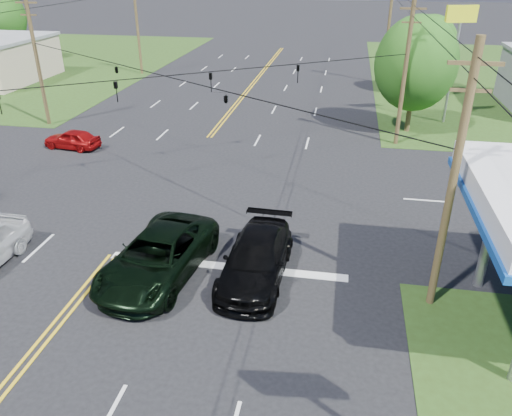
% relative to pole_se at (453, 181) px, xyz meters
% --- Properties ---
extents(ground, '(280.00, 280.00, 0.00)m').
position_rel_pole_se_xyz_m(ground, '(-13.00, 9.00, -4.92)').
color(ground, black).
rests_on(ground, ground).
extents(stop_bar, '(10.00, 0.50, 0.02)m').
position_rel_pole_se_xyz_m(stop_bar, '(-8.00, 1.00, -4.92)').
color(stop_bar, silver).
rests_on(stop_bar, ground).
extents(pole_se, '(1.60, 0.28, 9.50)m').
position_rel_pole_se_xyz_m(pole_se, '(0.00, 0.00, 0.00)').
color(pole_se, '#4A3A1F').
rests_on(pole_se, ground).
extents(pole_nw, '(1.60, 0.28, 9.50)m').
position_rel_pole_se_xyz_m(pole_nw, '(-26.00, 18.00, 0.00)').
color(pole_nw, '#4A3A1F').
rests_on(pole_nw, ground).
extents(pole_ne, '(1.60, 0.28, 9.50)m').
position_rel_pole_se_xyz_m(pole_ne, '(0.00, 18.00, 0.00)').
color(pole_ne, '#4A3A1F').
rests_on(pole_ne, ground).
extents(pole_left_far, '(1.60, 0.28, 10.00)m').
position_rel_pole_se_xyz_m(pole_left_far, '(-26.00, 37.00, 0.25)').
color(pole_left_far, '#4A3A1F').
rests_on(pole_left_far, ground).
extents(pole_right_far, '(1.60, 0.28, 10.00)m').
position_rel_pole_se_xyz_m(pole_right_far, '(0.00, 37.00, 0.25)').
color(pole_right_far, '#4A3A1F').
rests_on(pole_right_far, ground).
extents(span_wire_signals, '(26.00, 18.00, 1.13)m').
position_rel_pole_se_xyz_m(span_wire_signals, '(-13.00, 9.00, 1.08)').
color(span_wire_signals, black).
rests_on(span_wire_signals, ground).
extents(power_lines, '(26.04, 100.00, 0.64)m').
position_rel_pole_se_xyz_m(power_lines, '(-13.00, 7.00, 3.68)').
color(power_lines, black).
rests_on(power_lines, ground).
extents(tree_right_a, '(5.70, 5.70, 8.18)m').
position_rel_pole_se_xyz_m(tree_right_a, '(1.00, 21.00, -0.05)').
color(tree_right_a, '#4A3A1F').
rests_on(tree_right_a, ground).
extents(tree_right_b, '(4.94, 4.94, 7.09)m').
position_rel_pole_se_xyz_m(tree_right_b, '(3.50, 33.00, -0.70)').
color(tree_right_b, '#4A3A1F').
rests_on(tree_right_b, ground).
extents(pickup_dkgreen, '(3.82, 6.85, 1.81)m').
position_rel_pole_se_xyz_m(pickup_dkgreen, '(-10.50, -0.06, -4.01)').
color(pickup_dkgreen, black).
rests_on(pickup_dkgreen, ground).
extents(suv_black, '(2.58, 5.91, 1.69)m').
position_rel_pole_se_xyz_m(suv_black, '(-6.65, 0.50, -4.07)').
color(suv_black, black).
rests_on(suv_black, ground).
extents(sedan_red, '(3.94, 1.97, 1.29)m').
position_rel_pole_se_xyz_m(sedan_red, '(-21.43, 13.27, -4.27)').
color(sedan_red, '#930A0B').
rests_on(sedan_red, ground).
extents(polesign_ne, '(2.30, 0.98, 8.52)m').
position_rel_pole_se_xyz_m(polesign_ne, '(4.00, 23.81, 1.79)').
color(polesign_ne, '#A5A5AA').
rests_on(polesign_ne, ground).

